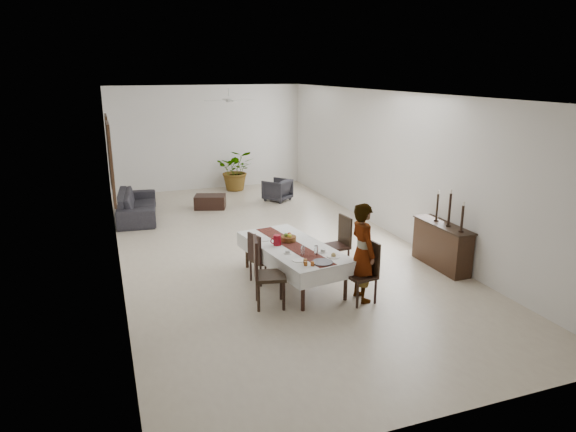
{
  "coord_description": "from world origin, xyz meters",
  "views": [
    {
      "loc": [
        -3.11,
        -9.91,
        3.65
      ],
      "look_at": [
        -0.01,
        -1.37,
        1.05
      ],
      "focal_mm": 32.0,
      "sensor_mm": 36.0,
      "label": 1
    }
  ],
  "objects": [
    {
      "name": "serving_tray",
      "position": [
        -0.0,
        -2.94,
        0.71
      ],
      "size": [
        0.33,
        0.33,
        0.02
      ],
      "primitive_type": "cylinder",
      "color": "#39393E",
      "rests_on": "tablecloth_top"
    },
    {
      "name": "candlestick_near_base",
      "position": [
        2.78,
        -2.75,
        0.87
      ],
      "size": [
        0.09,
        0.09,
        0.03
      ],
      "primitive_type": "cylinder",
      "color": "black",
      "rests_on": "sideboard_top"
    },
    {
      "name": "ceiling",
      "position": [
        0.0,
        0.0,
        3.2
      ],
      "size": [
        6.0,
        12.0,
        0.02
      ],
      "primitive_type": "cube",
      "color": "white",
      "rests_on": "wall_back"
    },
    {
      "name": "red_pitcher",
      "position": [
        -0.4,
        -1.89,
        0.79
      ],
      "size": [
        0.16,
        0.16,
        0.18
      ],
      "primitive_type": "cylinder",
      "rotation": [
        0.0,
        0.0,
        0.16
      ],
      "color": "maroon",
      "rests_on": "tablecloth_top"
    },
    {
      "name": "sideboard_top",
      "position": [
        2.78,
        -2.25,
        0.84
      ],
      "size": [
        0.4,
        1.43,
        0.03
      ],
      "primitive_type": "cube",
      "color": "black",
      "rests_on": "sideboard_body"
    },
    {
      "name": "chair_right_far_leg_fl",
      "position": [
        1.03,
        -1.82,
        0.21
      ],
      "size": [
        0.05,
        0.05,
        0.43
      ],
      "primitive_type": "cylinder",
      "rotation": [
        0.0,
        0.0,
        0.1
      ],
      "color": "black",
      "rests_on": "floor"
    },
    {
      "name": "wall_right",
      "position": [
        3.0,
        0.0,
        1.6
      ],
      "size": [
        0.02,
        12.0,
        3.2
      ],
      "primitive_type": "cube",
      "color": "white",
      "rests_on": "floor"
    },
    {
      "name": "fan_blade_s",
      "position": [
        0.0,
        2.65,
        2.9
      ],
      "size": [
        0.1,
        0.55,
        0.01
      ],
      "primitive_type": "cube",
      "color": "white",
      "rests_on": "fan_hub"
    },
    {
      "name": "candlestick_mid_shaft",
      "position": [
        2.78,
        -2.39,
        1.18
      ],
      "size": [
        0.05,
        0.05,
        0.6
      ],
      "primitive_type": "cylinder",
      "color": "black",
      "rests_on": "candlestick_mid_base"
    },
    {
      "name": "tablecloth_drape_right",
      "position": [
        0.38,
        -1.91,
        0.56
      ],
      "size": [
        0.38,
        2.34,
        0.28
      ],
      "primitive_type": "cube",
      "rotation": [
        0.0,
        0.0,
        0.16
      ],
      "color": "white",
      "rests_on": "dining_table_top"
    },
    {
      "name": "candlestick_far_shaft",
      "position": [
        2.78,
        -2.02,
        1.13
      ],
      "size": [
        0.05,
        0.05,
        0.5
      ],
      "primitive_type": "cylinder",
      "color": "black",
      "rests_on": "candlestick_far_base"
    },
    {
      "name": "floor",
      "position": [
        0.0,
        0.0,
        0.0
      ],
      "size": [
        6.0,
        12.0,
        0.0
      ],
      "primitive_type": "cube",
      "color": "beige",
      "rests_on": "ground"
    },
    {
      "name": "chair_left_near_back",
      "position": [
        -1.02,
        -2.68,
        0.83
      ],
      "size": [
        0.15,
        0.48,
        0.61
      ],
      "primitive_type": "cube",
      "rotation": [
        0.0,
        0.0,
        -1.8
      ],
      "color": "black",
      "rests_on": "chair_left_near_seat"
    },
    {
      "name": "sofa",
      "position": [
        -2.42,
        3.23,
        0.34
      ],
      "size": [
        1.13,
        2.39,
        0.67
      ],
      "primitive_type": "imported",
      "rotation": [
        0.0,
        0.0,
        1.47
      ],
      "color": "#2B282E",
      "rests_on": "floor"
    },
    {
      "name": "chair_left_far_leg_br",
      "position": [
        -0.43,
        -1.87,
        0.19
      ],
      "size": [
        0.05,
        0.05,
        0.38
      ],
      "primitive_type": "cylinder",
      "rotation": [
        0.0,
        0.0,
        0.3
      ],
      "color": "black",
      "rests_on": "floor"
    },
    {
      "name": "tablecloth_drape_left",
      "position": [
        -0.68,
        -2.08,
        0.56
      ],
      "size": [
        0.38,
        2.34,
        0.28
      ],
      "primitive_type": "cube",
      "rotation": [
        0.0,
        0.0,
        0.16
      ],
      "color": "silver",
      "rests_on": "dining_table_top"
    },
    {
      "name": "candlestick_mid_candle",
      "position": [
        2.78,
        -2.39,
        1.51
      ],
      "size": [
        0.03,
        0.03,
        0.07
      ],
      "primitive_type": "cylinder",
      "color": "white",
      "rests_on": "candlestick_mid_shaft"
    },
    {
      "name": "jam_jar_b",
      "position": [
        -0.3,
        -2.96,
        0.73
      ],
      "size": [
        0.06,
        0.06,
        0.07
      ],
      "primitive_type": "cylinder",
      "color": "brown",
      "rests_on": "tablecloth_top"
    },
    {
      "name": "saucer_right",
      "position": [
        0.21,
        -2.49,
        0.7
      ],
      "size": [
        0.14,
        0.14,
        0.01
      ],
      "primitive_type": "cylinder",
      "color": "silver",
      "rests_on": "tablecloth_top"
    },
    {
      "name": "chair_right_far_leg_br",
      "position": [
        0.64,
        -1.51,
        0.21
      ],
      "size": [
        0.05,
        0.05,
        0.43
      ],
      "primitive_type": "cylinder",
      "rotation": [
        0.0,
        0.0,
        0.1
      ],
      "color": "black",
      "rests_on": "floor"
    },
    {
      "name": "chair_left_near_seat",
      "position": [
        -0.81,
        -2.73,
        0.5
      ],
      "size": [
        0.58,
        0.58,
        0.05
      ],
      "primitive_type": "cube",
      "rotation": [
        0.0,
        0.0,
        -1.8
      ],
      "color": "black",
      "rests_on": "chair_left_near_leg_fl"
    },
    {
      "name": "candlestick_far_candle",
      "position": [
        2.78,
        -2.02,
        1.42
      ],
      "size": [
        0.03,
        0.03,
        0.07
      ],
      "primitive_type": "cylinder",
      "color": "silver",
      "rests_on": "candlestick_far_shaft"
    },
    {
      "name": "chair_right_far_seat",
      "position": [
        0.83,
        -1.67,
        0.45
      ],
      "size": [
        0.47,
        0.47,
        0.05
      ],
      "primitive_type": "cube",
      "rotation": [
        0.0,
        0.0,
        1.67
      ],
      "color": "black",
      "rests_on": "chair_right_far_leg_fl"
    },
    {
      "name": "fan_blade_e",
      "position": [
        0.35,
        3.0,
        2.9
      ],
      "size": [
        0.55,
        0.1,
        0.01
      ],
      "primitive_type": "cube",
      "color": "silver",
      "rests_on": "fan_hub"
    },
    {
      "name": "chair_right_near_seat",
      "position": [
        0.61,
        -3.1,
        0.45
      ],
      "size": [
        0.49,
        0.49,
        0.05
      ],
      "primitive_type": "cube",
      "rotation": [
        0.0,
        0.0,
        1.71
      ],
      "color": "black",
      "rests_on": "chair_right_near_leg_fl"
    },
    {
      "name": "chair_right_far_leg_bl",
      "position": [
        0.68,
        -1.86,
        0.21
      ],
      "size": [
        0.05,
        0.05,
        0.43
      ],
      "primitive_type": "cylinder",
      "rotation": [
        0.0,
        0.0,
        0.1
      ],
      "color": "black",
      "rests_on": "floor"
    },
    {
      "name": "fruit_red",
      "position": [
        -0.12,
        -1.73,
        0.81
      ],
      "size": [
        0.08,
        0.08,
        0.08
      ],
      "primitive_type": "sphere",
      "color": "#A22B10",
      "rests_on": "fruit_basket"
    },
    {
      "name": "chair_left_far_leg_fr",
      "position": [
        -0.73,
        -1.97,
        0.19
      ],
      "size": [
        0.05,
        0.05,
        0.38
      ],
      "primitive_type": "cylinder",
      "rotation": [
        0.0,
        0.0,
        0.3
      ],
      "color": "black",
      "rests_on": "floor"
    },
    {
      "name": "table_runner",
      "position": [
        -0.15,
        -1.99,
        0.7
      ],
      "size": [
        0.68,
        2.32,
        0.0
      ],
      "primitive_type": "cube",
      "rotation": [
        0.0,
        0.0,
        0.16
      ],
      "color": "maroon",
      "rests_on": "tablecloth_top"
    },
    {
      "name": "jam_jar_c",
      "position": [
        -0.26,
        -2.86,
        0.73
      ],
      "size": [
        0.06,
        0.06,
        0.07
      ],
      "primitive_type": "cylinder",
      "color": "#905215",
      "rests_on": "tablecloth_top"
    },
    {
      "name": "chair_left_near_leg_bl",
      "position": [
        -0.57,
        -2.58,
        0.24
      ],
      "size": [
        0.06,
        0.06,
        0.48
      ],
      "primitive_type": "cylinder",
      "rotation": [
        0.0,
        0.0,
        -0.23
      ],
      "color": "black",
      "rests_on": "floor"
    },
    {
      "name": "wine_glass_mid",
      "position": [
        -0.16,
        -2.5,
        0.78
      ],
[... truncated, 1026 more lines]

